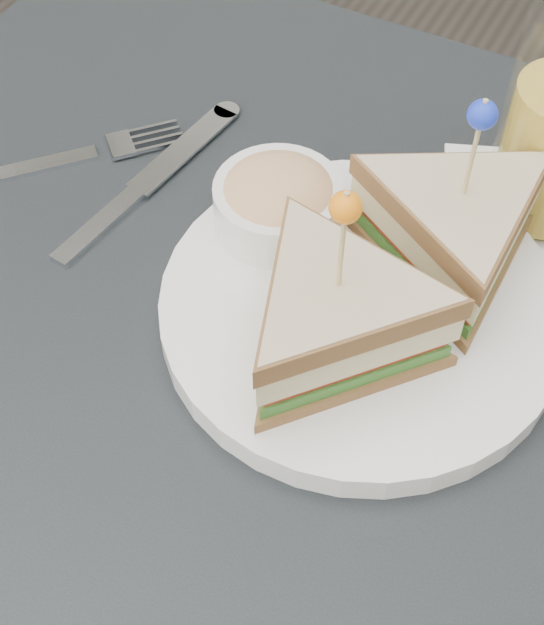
{
  "coord_description": "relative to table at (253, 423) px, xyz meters",
  "views": [
    {
      "loc": [
        0.16,
        -0.28,
        1.22
      ],
      "look_at": [
        0.01,
        0.01,
        0.8
      ],
      "focal_mm": 50.0,
      "sensor_mm": 36.0,
      "label": 1
    }
  ],
  "objects": [
    {
      "name": "plate_meal",
      "position": [
        0.05,
        0.07,
        0.12
      ],
      "size": [
        0.35,
        0.35,
        0.16
      ],
      "rotation": [
        0.0,
        0.0,
        0.34
      ],
      "color": "white",
      "rests_on": "table"
    },
    {
      "name": "cutlery_fork",
      "position": [
        -0.22,
        0.11,
        0.08
      ],
      "size": [
        0.15,
        0.16,
        0.01
      ],
      "rotation": [
        0.0,
        0.0,
        -0.74
      ],
      "color": "white",
      "rests_on": "table"
    },
    {
      "name": "cutlery_knife",
      "position": [
        -0.15,
        0.11,
        0.08
      ],
      "size": [
        0.04,
        0.22,
        0.01
      ],
      "rotation": [
        0.0,
        0.0,
        -0.12
      ],
      "color": "silver",
      "rests_on": "table"
    },
    {
      "name": "table",
      "position": [
        0.0,
        0.0,
        0.0
      ],
      "size": [
        0.8,
        0.8,
        0.75
      ],
      "color": "black",
      "rests_on": "ground"
    }
  ]
}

